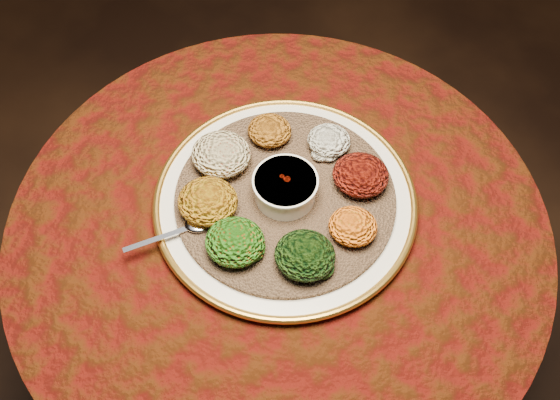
# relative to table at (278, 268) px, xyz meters

# --- Properties ---
(table) EXTENTS (0.96, 0.96, 0.73)m
(table) POSITION_rel_table_xyz_m (0.00, 0.00, 0.00)
(table) COLOR black
(table) RESTS_ON ground
(platter) EXTENTS (0.56, 0.56, 0.02)m
(platter) POSITION_rel_table_xyz_m (0.00, 0.04, 0.19)
(platter) COLOR silver
(platter) RESTS_ON table
(injera) EXTENTS (0.47, 0.47, 0.01)m
(injera) POSITION_rel_table_xyz_m (0.00, 0.04, 0.20)
(injera) COLOR brown
(injera) RESTS_ON platter
(stew_bowl) EXTENTS (0.11, 0.11, 0.05)m
(stew_bowl) POSITION_rel_table_xyz_m (0.00, 0.04, 0.24)
(stew_bowl) COLOR white
(stew_bowl) RESTS_ON injera
(spoon) EXTENTS (0.12, 0.10, 0.01)m
(spoon) POSITION_rel_table_xyz_m (-0.14, -0.07, 0.21)
(spoon) COLOR silver
(spoon) RESTS_ON injera
(portion_ayib) EXTENTS (0.08, 0.08, 0.04)m
(portion_ayib) POSITION_rel_table_xyz_m (0.05, 0.16, 0.23)
(portion_ayib) COLOR silver
(portion_ayib) RESTS_ON injera
(portion_kitfo) EXTENTS (0.10, 0.09, 0.05)m
(portion_kitfo) POSITION_rel_table_xyz_m (0.12, 0.10, 0.23)
(portion_kitfo) COLOR black
(portion_kitfo) RESTS_ON injera
(portion_tikil) EXTENTS (0.08, 0.08, 0.04)m
(portion_tikil) POSITION_rel_table_xyz_m (0.13, -0.01, 0.23)
(portion_tikil) COLOR #A2790D
(portion_tikil) RESTS_ON injera
(portion_gomen) EXTENTS (0.10, 0.09, 0.05)m
(portion_gomen) POSITION_rel_table_xyz_m (0.07, -0.08, 0.23)
(portion_gomen) COLOR black
(portion_gomen) RESTS_ON injera
(portion_mixveg) EXTENTS (0.10, 0.09, 0.05)m
(portion_mixveg) POSITION_rel_table_xyz_m (-0.05, -0.09, 0.23)
(portion_mixveg) COLOR #AC240B
(portion_mixveg) RESTS_ON injera
(portion_kik) EXTENTS (0.10, 0.10, 0.05)m
(portion_kik) POSITION_rel_table_xyz_m (-0.12, -0.02, 0.23)
(portion_kik) COLOR #9F6E0E
(portion_kik) RESTS_ON injera
(portion_timatim) EXTENTS (0.11, 0.10, 0.05)m
(portion_timatim) POSITION_rel_table_xyz_m (-0.13, 0.08, 0.23)
(portion_timatim) COLOR maroon
(portion_timatim) RESTS_ON injera
(portion_shiro) EXTENTS (0.08, 0.08, 0.04)m
(portion_shiro) POSITION_rel_table_xyz_m (-0.06, 0.16, 0.23)
(portion_shiro) COLOR #A45A13
(portion_shiro) RESTS_ON injera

